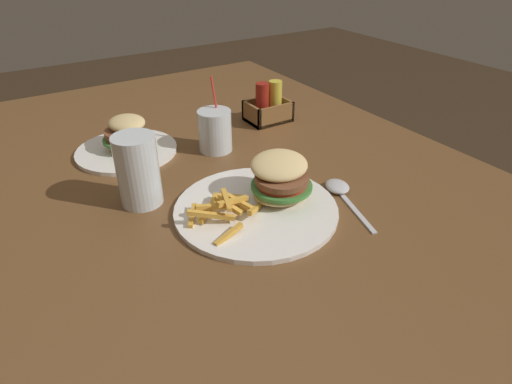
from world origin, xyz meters
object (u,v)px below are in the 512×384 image
at_px(spoon, 339,188).
at_px(meal_plate_far, 126,142).
at_px(juice_glass, 215,132).
at_px(beer_glass, 138,172).
at_px(meal_plate_near, 266,195).
at_px(condiment_caddy, 268,107).

relative_size(spoon, meal_plate_far, 0.78).
bearing_deg(juice_glass, beer_glass, -150.50).
xyz_separation_m(meal_plate_near, meal_plate_far, (-0.16, 0.38, 0.00)).
relative_size(juice_glass, spoon, 0.93).
distance_m(meal_plate_near, meal_plate_far, 0.41).
bearing_deg(meal_plate_near, meal_plate_far, 112.21).
relative_size(meal_plate_far, condiment_caddy, 2.06).
relative_size(beer_glass, spoon, 0.76).
distance_m(beer_glass, spoon, 0.41).
relative_size(meal_plate_near, beer_glass, 2.21).
distance_m(beer_glass, juice_glass, 0.27).
height_order(meal_plate_near, condiment_caddy, condiment_caddy).
height_order(spoon, meal_plate_far, meal_plate_far).
xyz_separation_m(meal_plate_near, beer_glass, (-0.20, 0.15, 0.04)).
height_order(meal_plate_near, beer_glass, beer_glass).
bearing_deg(juice_glass, meal_plate_near, -96.91).
bearing_deg(juice_glass, meal_plate_far, 151.48).
distance_m(juice_glass, meal_plate_far, 0.22).
relative_size(beer_glass, meal_plate_far, 0.59).
distance_m(beer_glass, condiment_caddy, 0.50).
relative_size(juice_glass, condiment_caddy, 1.50).
relative_size(beer_glass, condiment_caddy, 1.22).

